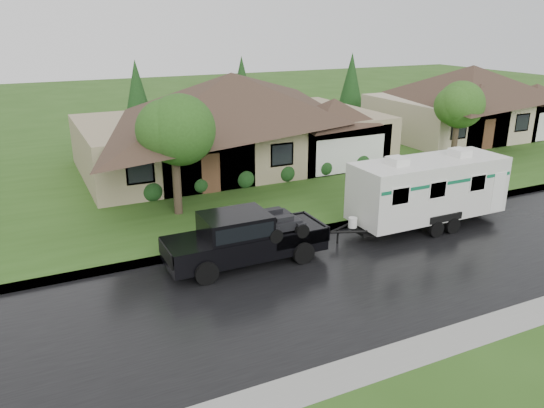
% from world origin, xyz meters
% --- Properties ---
extents(ground, '(140.00, 140.00, 0.00)m').
position_xyz_m(ground, '(0.00, 0.00, 0.00)').
color(ground, '#2C5119').
rests_on(ground, ground).
extents(road, '(140.00, 8.00, 0.01)m').
position_xyz_m(road, '(0.00, -2.00, 0.01)').
color(road, black).
rests_on(road, ground).
extents(curb, '(140.00, 0.50, 0.15)m').
position_xyz_m(curb, '(0.00, 2.25, 0.07)').
color(curb, gray).
rests_on(curb, ground).
extents(lawn, '(140.00, 26.00, 0.15)m').
position_xyz_m(lawn, '(0.00, 15.00, 0.07)').
color(lawn, '#2C5119').
rests_on(lawn, ground).
extents(house_main, '(19.44, 10.80, 6.90)m').
position_xyz_m(house_main, '(2.29, 13.84, 3.59)').
color(house_main, tan).
rests_on(house_main, lawn).
extents(house_neighbor, '(15.12, 9.72, 6.45)m').
position_xyz_m(house_neighbor, '(22.27, 14.34, 3.32)').
color(house_neighbor, tan).
rests_on(house_neighbor, lawn).
extents(tree_left_green, '(3.30, 3.30, 5.47)m').
position_xyz_m(tree_left_green, '(-3.68, 6.73, 3.94)').
color(tree_left_green, '#382B1E').
rests_on(tree_left_green, lawn).
extents(tree_right_green, '(3.14, 3.14, 5.20)m').
position_xyz_m(tree_right_green, '(15.26, 8.85, 3.75)').
color(tree_right_green, '#382B1E').
rests_on(tree_right_green, lawn).
extents(shrub_row, '(13.60, 1.00, 1.00)m').
position_xyz_m(shrub_row, '(2.00, 9.30, 0.65)').
color(shrub_row, '#143814').
rests_on(shrub_row, lawn).
extents(pickup_truck, '(6.06, 2.30, 2.02)m').
position_xyz_m(pickup_truck, '(-2.91, 0.75, 1.08)').
color(pickup_truck, black).
rests_on(pickup_truck, ground).
extents(travel_trailer, '(7.48, 2.63, 3.35)m').
position_xyz_m(travel_trailer, '(5.90, 0.75, 1.78)').
color(travel_trailer, silver).
rests_on(travel_trailer, ground).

